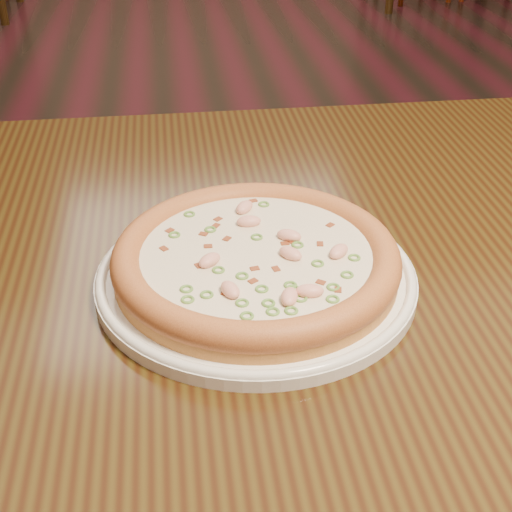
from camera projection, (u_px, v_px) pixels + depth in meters
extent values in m
plane|color=black|center=(270.00, 323.00, 1.84)|extent=(9.00, 9.00, 0.00)
cube|color=black|center=(364.00, 263.00, 0.74)|extent=(1.20, 0.80, 0.04)
cylinder|color=white|center=(256.00, 277.00, 0.67)|extent=(0.30, 0.30, 0.01)
torus|color=white|center=(256.00, 272.00, 0.67)|extent=(0.30, 0.30, 0.01)
cylinder|color=#C28243|center=(256.00, 264.00, 0.67)|extent=(0.26, 0.26, 0.02)
torus|color=#C1743E|center=(256.00, 256.00, 0.66)|extent=(0.27, 0.27, 0.03)
cylinder|color=silver|center=(256.00, 254.00, 0.66)|extent=(0.22, 0.22, 0.00)
ellipsoid|color=#F2B29E|center=(230.00, 290.00, 0.60)|extent=(0.02, 0.03, 0.01)
ellipsoid|color=#F2B29E|center=(290.00, 253.00, 0.65)|extent=(0.03, 0.03, 0.01)
ellipsoid|color=#F2B29E|center=(310.00, 291.00, 0.60)|extent=(0.03, 0.02, 0.01)
ellipsoid|color=#F2B29E|center=(289.00, 297.00, 0.59)|extent=(0.02, 0.03, 0.01)
ellipsoid|color=#F2B29E|center=(244.00, 207.00, 0.72)|extent=(0.03, 0.03, 0.01)
ellipsoid|color=#F2B29E|center=(339.00, 251.00, 0.65)|extent=(0.03, 0.03, 0.01)
ellipsoid|color=#F2B29E|center=(289.00, 235.00, 0.68)|extent=(0.03, 0.02, 0.01)
ellipsoid|color=#F2B29E|center=(249.00, 221.00, 0.70)|extent=(0.02, 0.01, 0.01)
ellipsoid|color=#F2B29E|center=(210.00, 260.00, 0.64)|extent=(0.03, 0.03, 0.01)
cube|color=maroon|center=(216.00, 226.00, 0.70)|extent=(0.01, 0.01, 0.00)
cube|color=maroon|center=(320.00, 245.00, 0.67)|extent=(0.01, 0.01, 0.00)
cube|color=maroon|center=(285.00, 244.00, 0.67)|extent=(0.01, 0.01, 0.00)
cube|color=maroon|center=(338.00, 291.00, 0.61)|extent=(0.01, 0.01, 0.00)
cube|color=maroon|center=(199.00, 266.00, 0.64)|extent=(0.01, 0.01, 0.00)
cube|color=maroon|center=(227.00, 239.00, 0.68)|extent=(0.01, 0.01, 0.00)
cube|color=maroon|center=(218.00, 220.00, 0.71)|extent=(0.01, 0.01, 0.00)
cube|color=maroon|center=(276.00, 270.00, 0.63)|extent=(0.01, 0.01, 0.00)
cube|color=maroon|center=(330.00, 226.00, 0.70)|extent=(0.01, 0.01, 0.00)
cube|color=maroon|center=(253.00, 282.00, 0.62)|extent=(0.01, 0.01, 0.00)
cube|color=maroon|center=(292.00, 242.00, 0.67)|extent=(0.01, 0.01, 0.00)
cube|color=maroon|center=(164.00, 249.00, 0.66)|extent=(0.01, 0.01, 0.00)
cube|color=maroon|center=(253.00, 201.00, 0.74)|extent=(0.01, 0.01, 0.00)
cube|color=maroon|center=(226.00, 295.00, 0.60)|extent=(0.01, 0.01, 0.00)
cube|color=maroon|center=(321.00, 283.00, 0.62)|extent=(0.01, 0.01, 0.00)
cube|color=maroon|center=(170.00, 231.00, 0.69)|extent=(0.01, 0.01, 0.00)
cube|color=maroon|center=(255.00, 269.00, 0.63)|extent=(0.01, 0.01, 0.00)
cube|color=maroon|center=(208.00, 247.00, 0.67)|extent=(0.01, 0.01, 0.00)
cube|color=maroon|center=(203.00, 235.00, 0.68)|extent=(0.01, 0.01, 0.00)
torus|color=#588A38|center=(333.00, 287.00, 0.61)|extent=(0.01, 0.01, 0.00)
torus|color=#588A38|center=(301.00, 298.00, 0.60)|extent=(0.02, 0.02, 0.00)
torus|color=#588A38|center=(262.00, 289.00, 0.61)|extent=(0.02, 0.02, 0.00)
torus|color=#588A38|center=(242.00, 276.00, 0.62)|extent=(0.01, 0.01, 0.00)
torus|color=#588A38|center=(210.00, 230.00, 0.69)|extent=(0.02, 0.02, 0.00)
torus|color=#588A38|center=(186.00, 289.00, 0.61)|extent=(0.02, 0.02, 0.00)
torus|color=#588A38|center=(318.00, 264.00, 0.64)|extent=(0.02, 0.02, 0.00)
torus|color=#588A38|center=(242.00, 303.00, 0.59)|extent=(0.02, 0.02, 0.00)
torus|color=#588A38|center=(273.00, 312.00, 0.58)|extent=(0.02, 0.02, 0.00)
torus|color=#588A38|center=(347.00, 275.00, 0.62)|extent=(0.01, 0.01, 0.00)
torus|color=#588A38|center=(188.00, 300.00, 0.59)|extent=(0.02, 0.02, 0.00)
torus|color=#588A38|center=(174.00, 235.00, 0.68)|extent=(0.02, 0.02, 0.00)
torus|color=#588A38|center=(257.00, 237.00, 0.68)|extent=(0.01, 0.01, 0.00)
torus|color=#588A38|center=(291.00, 311.00, 0.58)|extent=(0.01, 0.01, 0.00)
torus|color=#588A38|center=(264.00, 204.00, 0.73)|extent=(0.02, 0.02, 0.00)
torus|color=#588A38|center=(293.00, 289.00, 0.61)|extent=(0.02, 0.02, 0.00)
torus|color=#588A38|center=(268.00, 303.00, 0.59)|extent=(0.01, 0.01, 0.00)
torus|color=#588A38|center=(354.00, 258.00, 0.65)|extent=(0.02, 0.02, 0.00)
torus|color=#588A38|center=(189.00, 214.00, 0.72)|extent=(0.01, 0.01, 0.00)
torus|color=#588A38|center=(298.00, 245.00, 0.67)|extent=(0.01, 0.01, 0.00)
torus|color=#588A38|center=(333.00, 299.00, 0.59)|extent=(0.01, 0.01, 0.00)
torus|color=#588A38|center=(290.00, 285.00, 0.61)|extent=(0.01, 0.01, 0.00)
torus|color=#588A38|center=(218.00, 270.00, 0.63)|extent=(0.02, 0.02, 0.00)
torus|color=#588A38|center=(247.00, 316.00, 0.57)|extent=(0.02, 0.02, 0.00)
torus|color=#588A38|center=(207.00, 295.00, 0.60)|extent=(0.02, 0.02, 0.00)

